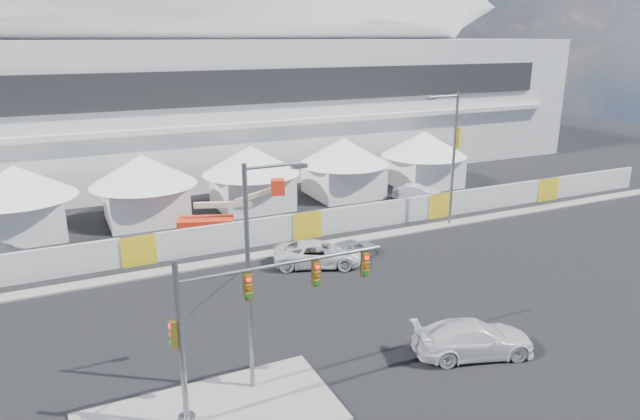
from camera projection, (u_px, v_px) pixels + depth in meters
name	position (u px, v px, depth m)	size (l,w,h in m)	color
ground	(317.00, 348.00, 27.29)	(160.00, 160.00, 0.00)	black
median_island	(210.00, 418.00, 22.21)	(10.00, 5.00, 0.15)	gray
far_curb	(474.00, 220.00, 46.29)	(80.00, 1.20, 0.12)	gray
stadium	(230.00, 82.00, 63.96)	(80.00, 24.80, 21.98)	silver
tent_row	(200.00, 177.00, 47.31)	(53.40, 8.40, 5.40)	white
hoarding_fence	(307.00, 225.00, 41.99)	(70.00, 0.25, 2.00)	silver
scaffold_tower	(515.00, 102.00, 75.53)	(4.40, 4.40, 12.00)	#595B60
sedan_silver	(352.00, 249.00, 38.18)	(3.94, 1.58, 1.34)	silver
pickup_curb	(318.00, 254.00, 37.00)	(5.74, 2.65, 1.60)	silver
pickup_near	(473.00, 338.00, 26.57)	(5.66, 2.30, 1.64)	silver
lot_car_a	(416.00, 193.00, 51.87)	(4.28, 1.49, 1.41)	silver
traffic_mast	(232.00, 326.00, 21.38)	(8.64, 0.65, 6.73)	gray
streetlight_median	(254.00, 264.00, 22.61)	(2.66, 0.27, 9.62)	gray
streetlight_curb	(452.00, 150.00, 43.42)	(3.06, 0.69, 10.33)	slate
boom_lift	(216.00, 219.00, 43.11)	(8.36, 3.07, 4.10)	red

